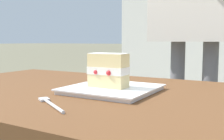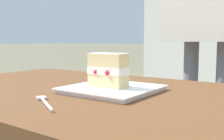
{
  "view_description": "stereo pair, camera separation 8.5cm",
  "coord_description": "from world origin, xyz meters",
  "px_view_note": "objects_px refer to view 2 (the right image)",
  "views": [
    {
      "loc": [
        -0.46,
        0.73,
        0.84
      ],
      "look_at": [
        -0.04,
        -0.01,
        0.75
      ],
      "focal_mm": 43.67,
      "sensor_mm": 36.0,
      "label": 1
    },
    {
      "loc": [
        -0.53,
        0.68,
        0.84
      ],
      "look_at": [
        -0.04,
        -0.01,
        0.75
      ],
      "focal_mm": 43.67,
      "sensor_mm": 36.0,
      "label": 2
    }
  ],
  "objects_px": {
    "cake_slice": "(108,70)",
    "dessert_fork": "(45,102)",
    "patio_table": "(100,120)",
    "dessert_plate": "(112,89)"
  },
  "relations": [
    {
      "from": "cake_slice",
      "to": "dessert_fork",
      "type": "relative_size",
      "value": 0.79
    },
    {
      "from": "patio_table",
      "to": "cake_slice",
      "type": "height_order",
      "value": "cake_slice"
    },
    {
      "from": "cake_slice",
      "to": "dessert_fork",
      "type": "bearing_deg",
      "value": 80.68
    },
    {
      "from": "dessert_plate",
      "to": "dessert_fork",
      "type": "height_order",
      "value": "dessert_plate"
    },
    {
      "from": "dessert_plate",
      "to": "cake_slice",
      "type": "distance_m",
      "value": 0.06
    },
    {
      "from": "patio_table",
      "to": "dessert_plate",
      "type": "xyz_separation_m",
      "value": [
        -0.04,
        -0.01,
        0.11
      ]
    },
    {
      "from": "dessert_fork",
      "to": "dessert_plate",
      "type": "bearing_deg",
      "value": -100.66
    },
    {
      "from": "dessert_plate",
      "to": "dessert_fork",
      "type": "xyz_separation_m",
      "value": [
        0.04,
        0.23,
        -0.0
      ]
    },
    {
      "from": "patio_table",
      "to": "cake_slice",
      "type": "xyz_separation_m",
      "value": [
        -0.04,
        0.01,
        0.17
      ]
    },
    {
      "from": "dessert_plate",
      "to": "cake_slice",
      "type": "height_order",
      "value": "cake_slice"
    }
  ]
}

